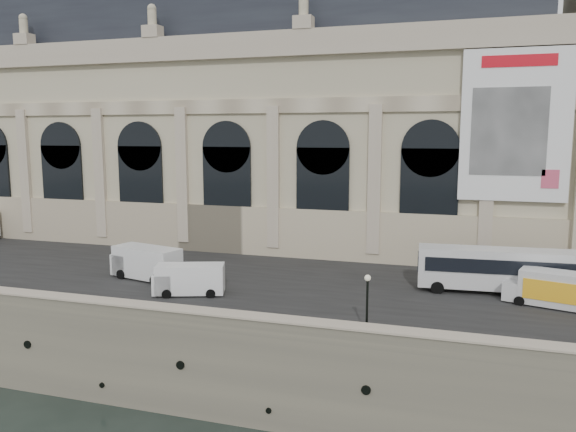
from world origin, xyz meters
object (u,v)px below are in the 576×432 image
Objects in this scene: bus_right at (497,269)px; van_b at (186,280)px; lamp_right at (367,305)px; van_c at (144,262)px; box_truck at (555,290)px.

bus_right reaches higher than van_b.
bus_right is 14.55m from lamp_right.
box_truck is at bearing 2.89° from van_c.
lamp_right reaches higher than van_c.
bus_right is 2.11× the size of van_b.
lamp_right is at bearing -17.22° from van_b.
lamp_right is at bearing -21.12° from van_c.
van_c reaches higher than van_b.
bus_right is 3.15× the size of lamp_right.
box_truck is at bearing -33.81° from bus_right.
van_c is (-5.71, 3.33, 0.21)m from van_b.
box_truck is (26.65, 4.96, 0.10)m from van_b.
bus_right is at bearing 146.19° from box_truck.
van_c reaches higher than box_truck.
van_c is 21.90m from lamp_right.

